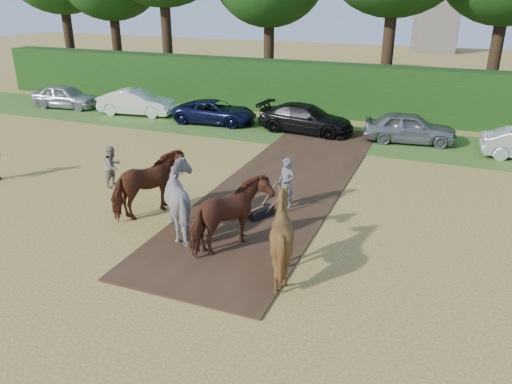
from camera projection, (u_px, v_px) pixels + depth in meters
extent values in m
plane|color=gold|center=(155.00, 259.00, 13.87)|extent=(120.00, 120.00, 0.00)
cube|color=#472D1C|center=(286.00, 182.00, 19.36)|extent=(4.50, 17.00, 0.05)
cube|color=#38601E|center=(301.00, 133.00, 25.90)|extent=(50.00, 5.00, 0.03)
cube|color=#14380F|center=(325.00, 89.00, 29.20)|extent=(46.00, 1.60, 3.00)
imported|color=tan|center=(113.00, 166.00, 18.75)|extent=(0.65, 0.81, 1.57)
imported|color=#602D18|center=(149.00, 185.00, 16.20)|extent=(2.06, 2.75, 2.12)
imported|color=beige|center=(187.00, 200.00, 15.10)|extent=(2.65, 2.49, 2.12)
imported|color=brown|center=(231.00, 216.00, 14.00)|extent=(2.06, 2.75, 2.12)
imported|color=brown|center=(282.00, 236.00, 12.89)|extent=(2.34, 2.45, 2.12)
cube|color=black|center=(261.00, 213.00, 16.30)|extent=(0.69, 0.97, 0.35)
cube|color=brown|center=(248.00, 214.00, 15.84)|extent=(0.66, 1.33, 0.10)
cylinder|color=brown|center=(268.00, 196.00, 16.66)|extent=(0.34, 1.00, 0.74)
cylinder|color=brown|center=(278.00, 200.00, 16.37)|extent=(0.59, 0.90, 0.74)
imported|color=gray|center=(286.00, 183.00, 16.82)|extent=(0.76, 0.65, 1.77)
imported|color=#AFB1B6|center=(66.00, 96.00, 31.16)|extent=(4.39, 2.06, 1.45)
imported|color=white|center=(137.00, 102.00, 29.43)|extent=(4.69, 2.14, 1.49)
imported|color=#12163A|center=(215.00, 112.00, 27.61)|extent=(4.72, 2.44, 1.27)
imported|color=black|center=(306.00, 119.00, 25.83)|extent=(5.17, 2.49, 1.45)
imported|color=gray|center=(410.00, 128.00, 24.11)|extent=(4.55, 2.30, 1.48)
cylinder|color=#382616|center=(70.00, 45.00, 38.44)|extent=(0.70, 0.70, 5.85)
cylinder|color=#382616|center=(117.00, 50.00, 37.59)|extent=(0.70, 0.70, 5.40)
cylinder|color=#382616|center=(168.00, 46.00, 34.80)|extent=(0.70, 0.70, 6.53)
cylinder|color=#382616|center=(269.00, 58.00, 33.94)|extent=(0.70, 0.70, 5.17)
cylinder|color=#382616|center=(387.00, 59.00, 30.17)|extent=(0.70, 0.70, 6.08)
cylinder|color=#382616|center=(493.00, 64.00, 29.49)|extent=(0.70, 0.70, 5.62)
cube|color=slate|center=(438.00, 11.00, 58.07)|extent=(5.00, 5.00, 9.00)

